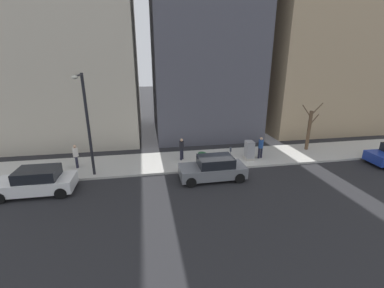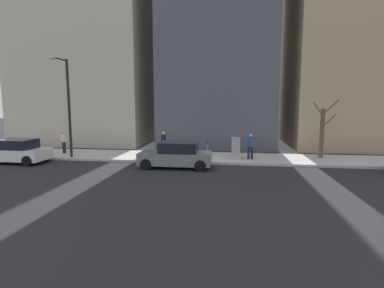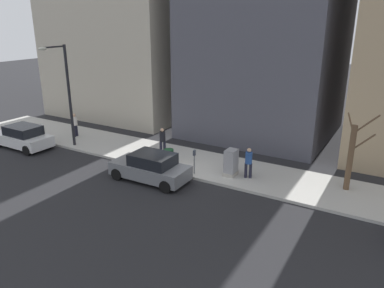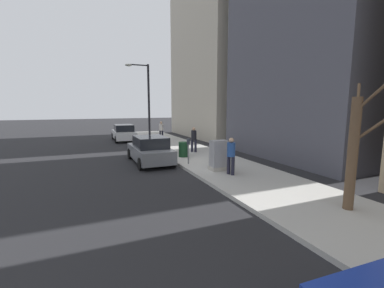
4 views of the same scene
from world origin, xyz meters
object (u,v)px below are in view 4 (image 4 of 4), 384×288
streetlamp (146,97)px  parked_car_white (124,133)px  pedestrian_midblock (194,138)px  office_tower_right (242,4)px  pedestrian_near_meter (231,154)px  pedestrian_far_corner (161,129)px  parking_meter (188,148)px  trash_bin (183,149)px  utility_box (219,156)px  parked_car_grey (150,150)px  bare_tree (354,150)px

streetlamp → parked_car_white: bearing=118.5°
pedestrian_midblock → office_tower_right: office_tower_right is taller
streetlamp → pedestrian_near_meter: size_ratio=3.92×
parked_car_white → pedestrian_far_corner: bearing=-23.5°
parking_meter → office_tower_right: (11.06, 12.46, 12.99)m
parking_meter → pedestrian_near_meter: bearing=-70.7°
streetlamp → trash_bin: 8.14m
office_tower_right → trash_bin: bearing=-135.3°
parked_car_white → pedestrian_midblock: bearing=-68.8°
utility_box → pedestrian_midblock: pedestrian_midblock is taller
parked_car_grey → bare_tree: bare_tree is taller
streetlamp → pedestrian_near_meter: 12.46m
pedestrian_far_corner → parked_car_white: bearing=-34.0°
bare_tree → pedestrian_far_corner: (-0.64, 18.19, -0.83)m
streetlamp → pedestrian_midblock: 6.99m
parked_car_white → pedestrian_near_meter: pedestrian_near_meter is taller
pedestrian_midblock → streetlamp: bearing=-38.0°
parking_meter → bare_tree: 7.84m
parked_car_white → streetlamp: 4.59m
utility_box → streetlamp: 11.59m
parking_meter → pedestrian_far_corner: bearing=81.9°
parking_meter → office_tower_right: bearing=48.4°
parked_car_grey → parked_car_white: same height
parking_meter → bare_tree: bare_tree is taller
streetlamp → trash_bin: streetlamp is taller
utility_box → bare_tree: size_ratio=0.37×
parked_car_grey → streetlamp: streetlamp is taller
parked_car_grey → streetlamp: bearing=78.1°
pedestrian_midblock → pedestrian_far_corner: (-0.16, 7.46, 0.00)m
utility_box → pedestrian_midblock: (0.84, 5.04, 0.24)m
trash_bin → office_tower_right: bearing=44.7°
parked_car_grey → streetlamp: (1.49, 7.64, 3.28)m
pedestrian_far_corner → parking_meter: bearing=71.7°
parking_meter → office_tower_right: office_tower_right is taller
parking_meter → office_tower_right: 21.13m
parked_car_grey → pedestrian_far_corner: pedestrian_far_corner is taller
parked_car_white → pedestrian_midblock: pedestrian_midblock is taller
bare_tree → pedestrian_far_corner: size_ratio=2.35×
bare_tree → office_tower_right: office_tower_right is taller
parking_meter → trash_bin: bearing=77.1°
bare_tree → pedestrian_midblock: size_ratio=2.35×
trash_bin → pedestrian_far_corner: 8.83m
pedestrian_far_corner → office_tower_right: size_ratio=0.06×
parked_car_white → office_tower_right: size_ratio=0.15×
pedestrian_near_meter → pedestrian_midblock: bearing=-25.1°
pedestrian_far_corner → parked_car_grey: bearing=60.4°
pedestrian_midblock → parked_car_grey: bearing=60.2°
utility_box → pedestrian_midblock: size_ratio=0.86×
parked_car_white → office_tower_right: 18.38m
parked_car_white → trash_bin: size_ratio=4.68×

